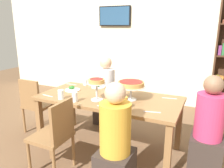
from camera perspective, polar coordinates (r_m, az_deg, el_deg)
The scene contains 22 objects.
ground_plane at distance 3.14m, azimuth -0.81°, elevation -16.31°, with size 12.00×12.00×0.00m, color brown.
rear_partition at distance 4.76m, azimuth 11.04°, elevation 11.99°, with size 8.00×0.12×2.80m, color beige.
dining_table at distance 2.86m, azimuth -0.86°, elevation -5.04°, with size 1.84×0.87×0.74m.
television at distance 4.97m, azimuth 0.71°, elevation 17.41°, with size 0.73×0.05×0.42m.
diner_near_right at distance 2.19m, azimuth 0.82°, elevation -16.44°, with size 0.34×0.34×1.15m.
diner_far_left at distance 3.68m, azimuth -1.60°, elevation -3.03°, with size 0.34×0.34×1.15m.
diner_head_east at distance 2.65m, azimuth 23.75°, elevation -11.92°, with size 0.34×0.34×1.15m.
chair_near_left at distance 2.54m, azimuth -14.67°, elevation -12.44°, with size 0.40×0.40×0.87m.
chair_head_west at distance 3.55m, azimuth -19.37°, elevation -4.71°, with size 0.40×0.40×0.87m.
deep_dish_pizza_stand at distance 2.67m, azimuth 4.99°, elevation -0.22°, with size 0.35×0.35×0.24m.
personal_pizza_stand at distance 2.66m, azimuth -4.07°, elevation 0.09°, with size 0.23×0.23×0.27m.
salad_plate_near_diner at distance 3.16m, azimuth -10.38°, elevation -1.32°, with size 0.22×0.22×0.07m.
salad_plate_far_diner at distance 3.26m, azimuth -3.66°, elevation -0.52°, with size 0.20×0.20×0.07m.
beer_glass_amber_tall at distance 2.41m, azimuth 3.21°, elevation -5.03°, with size 0.08×0.08×0.14m, color gold.
water_glass_clear_near at distance 3.40m, azimuth -7.03°, elevation 0.55°, with size 0.07×0.07×0.10m, color white.
water_glass_clear_far at distance 2.68m, azimuth -9.75°, elevation -3.39°, with size 0.07×0.07×0.12m, color white.
water_glass_clear_spare at distance 2.81m, azimuth -13.27°, elevation -2.70°, with size 0.07×0.07×0.12m, color white.
cutlery_fork_near at distance 2.99m, azimuth -16.52°, elevation -2.95°, with size 0.18×0.02×0.01m, color silver.
cutlery_knife_near at distance 2.39m, azimuth 10.45°, elevation -7.22°, with size 0.18×0.02×0.01m, color silver.
cutlery_fork_far at distance 2.86m, azimuth 14.83°, elevation -3.64°, with size 0.18×0.02×0.01m, color silver.
cutlery_knife_far at distance 2.50m, azimuth -1.99°, elevation -5.89°, with size 0.18×0.02×0.01m, color silver.
cutlery_spare_fork at distance 3.48m, azimuth -10.57°, elevation -0.08°, with size 0.18×0.02×0.01m, color silver.
Camera 1 is at (1.18, -2.41, 1.64)m, focal length 34.84 mm.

